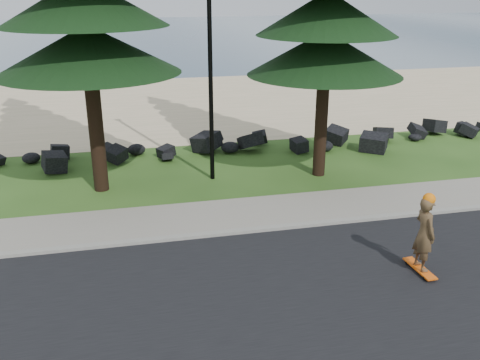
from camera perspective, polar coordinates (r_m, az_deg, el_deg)
The scene contains 9 objects.
ground at distance 14.51m, azimuth -0.75°, elevation -4.16°, with size 160.00×160.00×0.00m, color #264616.
road at distance 10.72m, azimuth 4.43°, elevation -14.03°, with size 160.00×7.00×0.02m, color black.
kerb at distance 13.70m, azimuth 0.03°, elevation -5.52°, with size 160.00×0.20×0.10m, color gray.
sidewalk at distance 14.67m, azimuth -0.92°, elevation -3.70°, with size 160.00×2.00×0.08m, color gray.
beach_sand at distance 28.18m, azimuth -6.98°, elevation 8.08°, with size 160.00×15.00×0.01m, color tan.
ocean at distance 64.23m, azimuth -10.63°, elevation 14.95°, with size 160.00×58.00×0.01m, color #355066.
seawall_boulders at distance 19.65m, azimuth -4.17°, elevation 2.57°, with size 60.00×2.40×1.10m, color black, non-canonical shape.
lamp_post at distance 16.43m, azimuth -3.22°, elevation 13.80°, with size 0.25×0.14×8.14m.
skateboarder at distance 12.24m, azimuth 19.07°, elevation -5.47°, with size 0.43×1.02×1.87m.
Camera 1 is at (-2.72, -12.88, 6.11)m, focal length 40.00 mm.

